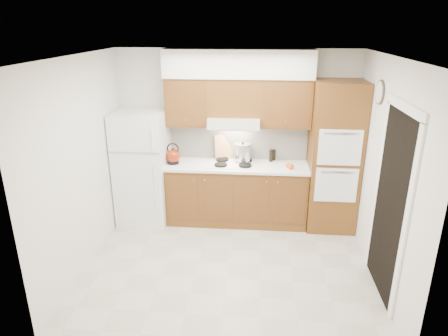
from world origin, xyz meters
name	(u,v)px	position (x,y,z in m)	size (l,w,h in m)	color
floor	(229,263)	(0.00, 0.00, 0.00)	(3.60, 3.60, 0.00)	#BDB5A6
ceiling	(230,56)	(0.00, 0.00, 2.60)	(3.60, 3.60, 0.00)	white
wall_back	(236,136)	(0.00, 1.50, 1.30)	(3.60, 0.02, 2.60)	silver
wall_left	(83,165)	(-1.80, 0.00, 1.30)	(0.02, 3.00, 2.60)	silver
wall_right	(385,174)	(1.80, 0.00, 1.30)	(0.02, 3.00, 2.60)	silver
fridge	(143,168)	(-1.41, 1.14, 0.86)	(0.75, 0.72, 1.72)	white
base_cabinets	(236,194)	(0.02, 1.20, 0.45)	(2.11, 0.60, 0.90)	brown
countertop	(237,166)	(0.03, 1.19, 0.92)	(2.13, 0.62, 0.04)	white
backsplash	(238,141)	(0.02, 1.49, 1.22)	(2.11, 0.03, 0.56)	white
oven_cabinet	(334,157)	(1.44, 1.18, 1.10)	(0.70, 0.65, 2.20)	brown
upper_cab_left	(188,102)	(-0.71, 1.33, 1.85)	(0.63, 0.33, 0.70)	brown
upper_cab_right	(286,103)	(0.72, 1.33, 1.85)	(0.73, 0.33, 0.70)	brown
range_hood	(234,122)	(-0.02, 1.27, 1.57)	(0.75, 0.45, 0.15)	silver
upper_cab_over_hood	(235,97)	(-0.02, 1.33, 1.92)	(0.75, 0.33, 0.55)	brown
soffit	(238,64)	(0.03, 1.32, 2.40)	(2.13, 0.36, 0.40)	silver
cooktop	(233,164)	(-0.02, 1.21, 0.95)	(0.74, 0.50, 0.01)	white
doorway	(390,207)	(1.79, -0.35, 1.05)	(0.02, 0.90, 2.10)	black
wall_clock	(380,92)	(1.79, 0.55, 2.15)	(0.30, 0.30, 0.02)	#3F3833
kettle	(173,156)	(-0.93, 1.15, 1.06)	(0.21, 0.21, 0.21)	maroon
cutting_board	(224,146)	(-0.19, 1.44, 1.14)	(0.28, 0.02, 0.37)	tan
stock_pot	(243,152)	(0.10, 1.31, 1.10)	(0.24, 0.24, 0.25)	silver
condiment_a	(271,156)	(0.54, 1.38, 1.03)	(0.05, 0.05, 0.19)	black
condiment_b	(271,156)	(0.54, 1.38, 1.02)	(0.05, 0.05, 0.17)	black
condiment_c	(274,155)	(0.58, 1.45, 1.02)	(0.06, 0.06, 0.17)	black
orange_near	(291,166)	(0.82, 1.06, 0.98)	(0.09, 0.09, 0.09)	#DA430B
orange_far	(288,165)	(0.78, 1.13, 0.98)	(0.07, 0.07, 0.07)	#E6500C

